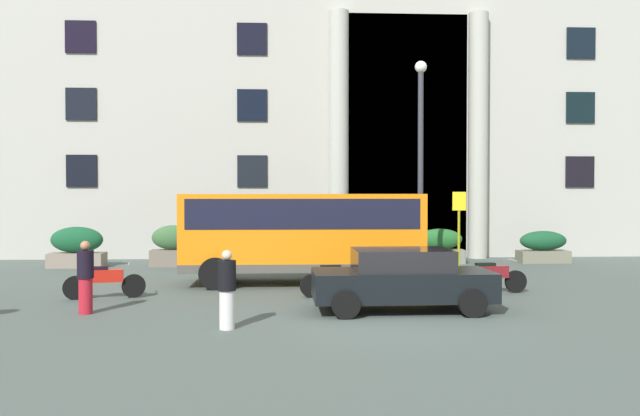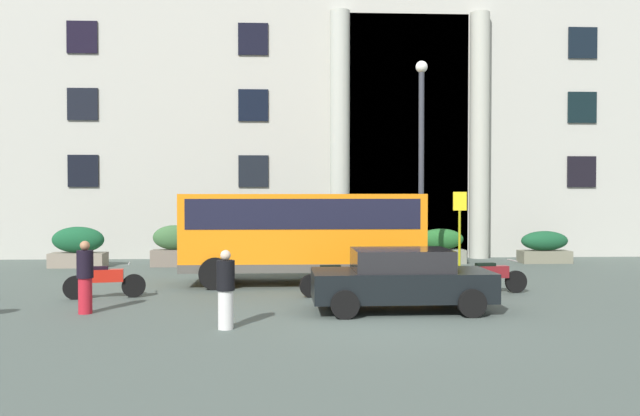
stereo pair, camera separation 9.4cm
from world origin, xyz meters
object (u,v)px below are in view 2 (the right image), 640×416
bus_stop_sign (460,224)px  pedestrian_child_trailing (226,290)px  motorcycle_near_kerb (490,276)px  pedestrian_woman_dark_dress (85,277)px  hedge_planter_west (78,248)px  hedge_planter_far_east (312,246)px  motorcycle_far_end (103,281)px  lamppost_plaza_centre (421,149)px  orange_minibus (303,230)px  hedge_planter_east (544,247)px  parked_sedan_far (401,279)px  scooter_by_planter (336,279)px  hedge_planter_entrance_right (441,247)px  hedge_planter_entrance_left (174,246)px

bus_stop_sign → pedestrian_child_trailing: 10.39m
motorcycle_near_kerb → pedestrian_woman_dark_dress: size_ratio=1.22×
hedge_planter_west → hedge_planter_far_east: bearing=3.1°
pedestrian_woman_dark_dress → motorcycle_far_end: bearing=-176.4°
bus_stop_sign → lamppost_plaza_centre: bearing=133.5°
orange_minibus → hedge_planter_east: bearing=29.4°
parked_sedan_far → pedestrian_child_trailing: pedestrian_child_trailing is taller
parked_sedan_far → hedge_planter_far_east: bearing=99.0°
hedge_planter_far_east → scooter_by_planter: 7.68m
motorcycle_near_kerb → lamppost_plaza_centre: lamppost_plaza_centre is taller
hedge_planter_far_east → pedestrian_woman_dark_dress: (-5.41, -9.75, 0.11)m
motorcycle_near_kerb → hedge_planter_entrance_right: bearing=79.9°
motorcycle_near_kerb → pedestrian_woman_dark_dress: pedestrian_woman_dark_dress is taller
bus_stop_sign → parked_sedan_far: size_ratio=0.67×
hedge_planter_east → lamppost_plaza_centre: (-5.39, -2.80, 3.60)m
hedge_planter_far_east → orange_minibus: bearing=-95.2°
hedge_planter_east → pedestrian_woman_dark_dress: size_ratio=1.17×
hedge_planter_entrance_left → scooter_by_planter: size_ratio=0.83×
bus_stop_sign → hedge_planter_far_east: size_ratio=1.34×
hedge_planter_east → motorcycle_far_end: (-14.60, -7.83, -0.14)m
hedge_planter_east → scooter_by_planter: size_ratio=0.97×
motorcycle_far_end → lamppost_plaza_centre: size_ratio=0.28×
hedge_planter_entrance_left → scooter_by_planter: (5.42, -7.33, -0.27)m
hedge_planter_west → pedestrian_woman_dark_dress: pedestrian_woman_dark_dress is taller
hedge_planter_east → motorcycle_far_end: hedge_planter_east is taller
motorcycle_far_end → lamppost_plaza_centre: (9.21, 5.03, 3.73)m
hedge_planter_far_east → parked_sedan_far: bearing=-80.3°
bus_stop_sign → motorcycle_far_end: bus_stop_sign is taller
scooter_by_planter → orange_minibus: bearing=99.4°
hedge_planter_entrance_left → hedge_planter_east: bearing=2.1°
hedge_planter_west → lamppost_plaza_centre: 12.80m
scooter_by_planter → pedestrian_child_trailing: 4.61m
parked_sedan_far → pedestrian_child_trailing: size_ratio=2.60×
orange_minibus → lamppost_plaza_centre: (4.06, 2.50, 2.59)m
bus_stop_sign → hedge_planter_east: 5.94m
bus_stop_sign → hedge_planter_entrance_left: bus_stop_sign is taller
lamppost_plaza_centre → hedge_planter_entrance_right: bearing=64.6°
pedestrian_child_trailing → orange_minibus: bearing=-100.4°
hedge_planter_entrance_left → motorcycle_near_kerb: 11.86m
motorcycle_far_end → scooter_by_planter: bearing=-11.0°
scooter_by_planter → lamppost_plaza_centre: 7.08m
hedge_planter_entrance_right → scooter_by_planter: bearing=-120.3°
hedge_planter_west → pedestrian_woman_dark_dress: 9.79m
hedge_planter_far_east → pedestrian_child_trailing: bearing=-100.4°
hedge_planter_east → lamppost_plaza_centre: 7.06m
scooter_by_planter → pedestrian_child_trailing: (-2.45, -3.89, 0.32)m
hedge_planter_entrance_right → hedge_planter_west: hedge_planter_west is taller
orange_minibus → parked_sedan_far: orange_minibus is taller
motorcycle_far_end → orange_minibus: bearing=15.3°
bus_stop_sign → hedge_planter_entrance_right: size_ratio=1.49×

